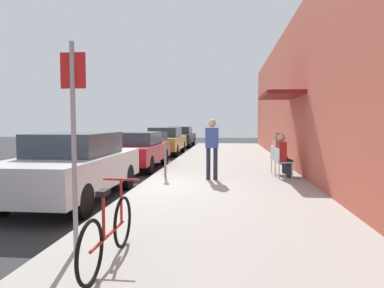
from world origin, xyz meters
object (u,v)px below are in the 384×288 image
at_px(parked_car_2, 165,141).
at_px(parked_car_3, 180,136).
at_px(bicycle_0, 109,232).
at_px(cafe_chair_1, 277,158).
at_px(parking_meter, 165,151).
at_px(cafe_chair_0, 281,161).
at_px(parked_car_1, 137,150).
at_px(seated_patron_0, 283,154).
at_px(seated_patron_1, 279,151).
at_px(parked_car_0, 74,166).
at_px(street_sign, 74,130).
at_px(pedestrian_standing, 212,144).

bearing_deg(parked_car_2, parked_car_3, 90.00).
relative_size(bicycle_0, cafe_chair_1, 1.97).
relative_size(parked_car_2, parking_meter, 3.33).
bearing_deg(cafe_chair_0, parked_car_1, 154.06).
xyz_separation_m(seated_patron_0, seated_patron_1, (0.00, 0.85, 0.00)).
bearing_deg(parking_meter, cafe_chair_0, 2.21).
height_order(parked_car_1, bicycle_0, parked_car_1).
height_order(parked_car_0, parked_car_3, parked_car_0).
height_order(parked_car_2, parked_car_3, parked_car_2).
bearing_deg(seated_patron_1, cafe_chair_1, -169.39).
height_order(street_sign, bicycle_0, street_sign).
bearing_deg(parking_meter, cafe_chair_1, 16.22).
bearing_deg(cafe_chair_1, parked_car_3, 110.49).
distance_m(parked_car_0, cafe_chair_0, 5.70).
bearing_deg(seated_patron_0, parked_car_2, 121.54).
xyz_separation_m(parked_car_0, cafe_chair_0, (4.93, 2.86, -0.14)).
bearing_deg(bicycle_0, seated_patron_0, 65.42).
bearing_deg(street_sign, parked_car_2, 96.04).
bearing_deg(parked_car_2, parked_car_1, -90.00).
height_order(seated_patron_0, seated_patron_1, same).
distance_m(parking_meter, bicycle_0, 6.30).
relative_size(parked_car_0, cafe_chair_0, 5.06).
bearing_deg(parked_car_2, parking_meter, -79.38).
xyz_separation_m(parked_car_0, bicycle_0, (2.06, -3.54, -0.29)).
xyz_separation_m(parked_car_1, bicycle_0, (2.06, -8.79, -0.23)).
bearing_deg(seated_patron_0, parking_meter, -177.68).
bearing_deg(parked_car_0, bicycle_0, -59.81).
height_order(cafe_chair_1, pedestrian_standing, pedestrian_standing).
relative_size(parked_car_1, parked_car_2, 1.00).
bearing_deg(parked_car_2, seated_patron_0, -58.46).
bearing_deg(parked_car_1, parked_car_2, 90.00).
bearing_deg(parking_meter, seated_patron_1, 16.12).
bearing_deg(cafe_chair_1, parked_car_0, -143.03).
height_order(cafe_chair_0, cafe_chair_1, same).
bearing_deg(cafe_chair_0, parked_car_0, -149.90).
bearing_deg(cafe_chair_0, parking_meter, -177.79).
bearing_deg(parked_car_3, parked_car_2, -90.00).
relative_size(parked_car_0, seated_patron_0, 3.41).
distance_m(parked_car_2, bicycle_0, 14.68).
height_order(parked_car_3, pedestrian_standing, pedestrian_standing).
xyz_separation_m(parked_car_2, pedestrian_standing, (2.95, -8.65, 0.37)).
bearing_deg(pedestrian_standing, seated_patron_1, 34.20).
distance_m(cafe_chair_0, cafe_chair_1, 0.85).
xyz_separation_m(street_sign, seated_patron_0, (3.49, 6.05, -0.82)).
distance_m(parking_meter, cafe_chair_0, 3.39).
bearing_deg(parked_car_2, parked_car_0, -90.00).
height_order(parked_car_2, seated_patron_0, parked_car_2).
height_order(parked_car_1, pedestrian_standing, pedestrian_standing).
height_order(parked_car_3, seated_patron_1, parked_car_3).
height_order(parked_car_0, street_sign, street_sign).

